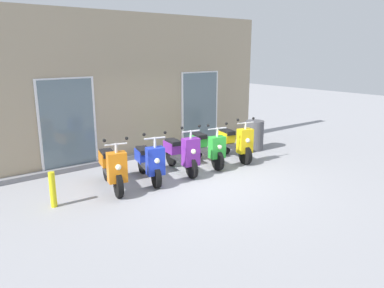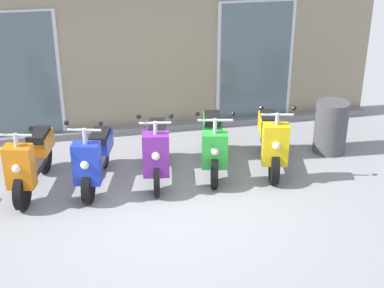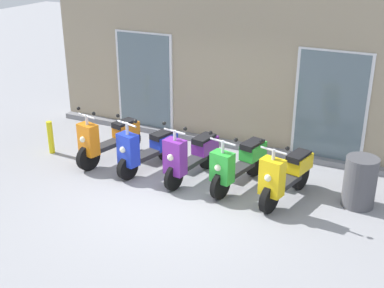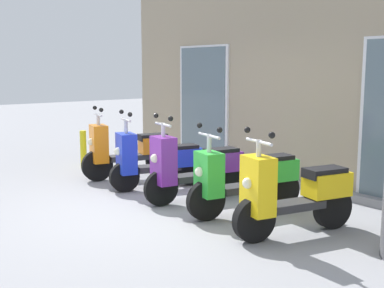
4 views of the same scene
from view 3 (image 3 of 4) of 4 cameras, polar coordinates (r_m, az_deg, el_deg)
name	(u,v)px [view 3 (image 3 of 4)]	position (r m, az deg, el deg)	size (l,w,h in m)	color
ground_plane	(172,198)	(9.04, -2.26, -6.01)	(40.00, 40.00, 0.00)	#939399
storefront_facade	(234,59)	(10.78, 4.72, 9.49)	(8.64, 0.50, 3.91)	gray
scooter_orange	(108,139)	(10.37, -9.35, 0.55)	(0.70, 1.62, 1.24)	black
scooter_blue	(147,149)	(9.89, -5.07, -0.54)	(0.72, 1.53, 1.24)	black
scooter_purple	(190,155)	(9.46, -0.18, -1.23)	(0.60, 1.59, 1.26)	black
scooter_green	(239,163)	(9.24, 5.23, -2.13)	(0.70, 1.65, 1.20)	black
scooter_yellow	(286,175)	(8.88, 10.41, -3.45)	(0.68, 1.57, 1.24)	black
trash_bin	(360,182)	(9.05, 18.25, -4.06)	(0.55, 0.55, 0.89)	#4C4C51
curb_bollard	(51,137)	(11.07, -15.52, 0.72)	(0.12, 0.12, 0.70)	yellow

